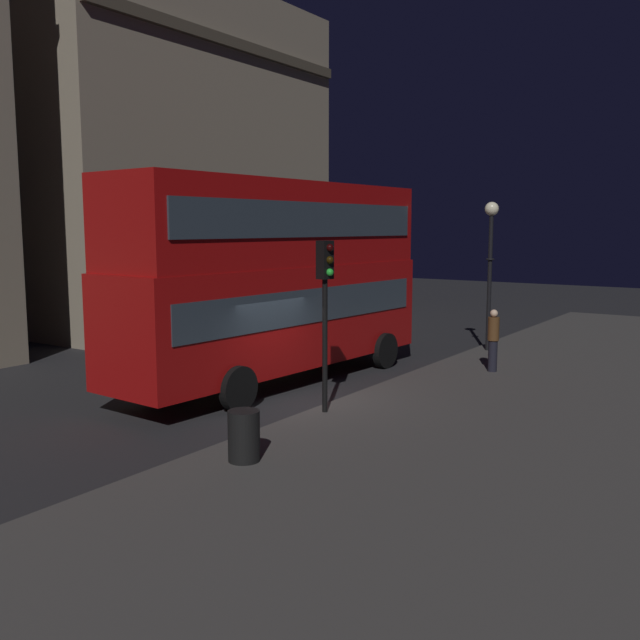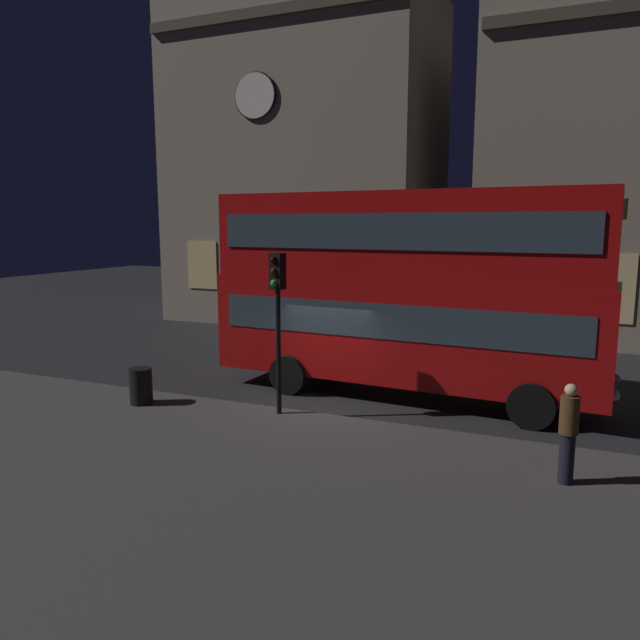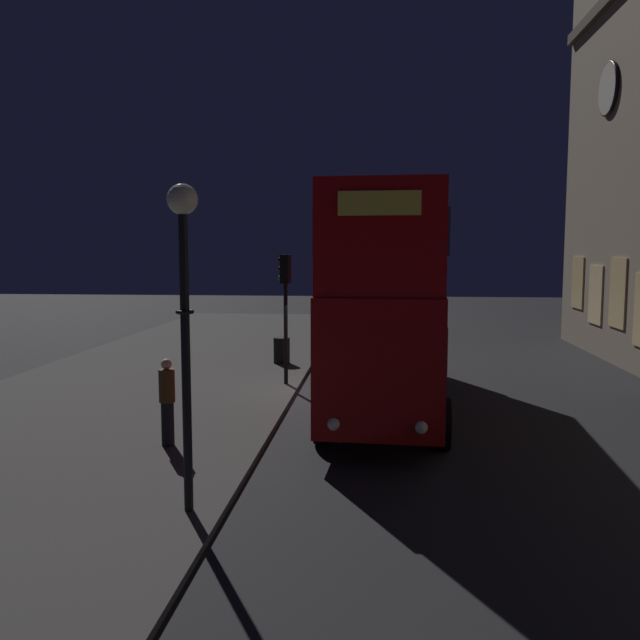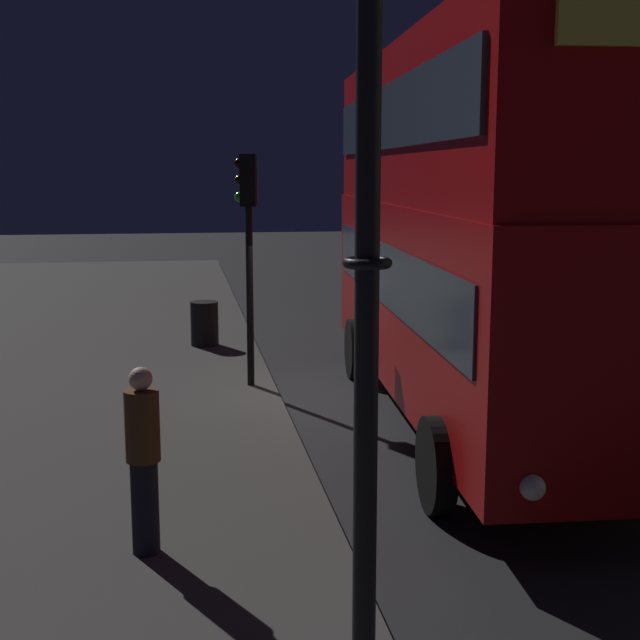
# 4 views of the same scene
# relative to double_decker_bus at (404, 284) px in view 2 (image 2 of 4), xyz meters

# --- Properties ---
(ground_plane) EXTENTS (80.00, 80.00, 0.00)m
(ground_plane) POSITION_rel_double_decker_bus_xyz_m (-1.72, -1.83, -3.07)
(ground_plane) COLOR #232326
(sidewalk_slab) EXTENTS (44.00, 9.30, 0.12)m
(sidewalk_slab) POSITION_rel_double_decker_bus_xyz_m (-1.72, -7.31, -3.01)
(sidewalk_slab) COLOR #423F3D
(sidewalk_slab) RESTS_ON ground
(building_with_clock) EXTENTS (12.10, 8.44, 15.28)m
(building_with_clock) POSITION_rel_double_decker_bus_xyz_m (-8.31, 12.25, 4.58)
(building_with_clock) COLOR gray
(building_with_clock) RESTS_ON ground
(double_decker_bus) EXTENTS (10.66, 3.29, 5.49)m
(double_decker_bus) POSITION_rel_double_decker_bus_xyz_m (0.00, 0.00, 0.00)
(double_decker_bus) COLOR #9E0C0C
(double_decker_bus) RESTS_ON ground
(traffic_light_near_kerb) EXTENTS (0.36, 0.38, 3.88)m
(traffic_light_near_kerb) POSITION_rel_double_decker_bus_xyz_m (-2.22, -3.09, -0.16)
(traffic_light_near_kerb) COLOR black
(traffic_light_near_kerb) RESTS_ON sidewalk_slab
(pedestrian) EXTENTS (0.33, 0.33, 1.81)m
(pedestrian) POSITION_rel_double_decker_bus_xyz_m (4.26, -4.61, -2.00)
(pedestrian) COLOR black
(pedestrian) RESTS_ON sidewalk_slab
(litter_bin) EXTENTS (0.58, 0.58, 0.92)m
(litter_bin) POSITION_rel_double_decker_bus_xyz_m (-5.83, -3.74, -2.49)
(litter_bin) COLOR black
(litter_bin) RESTS_ON sidewalk_slab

